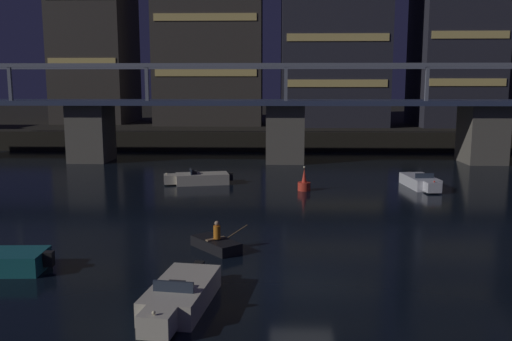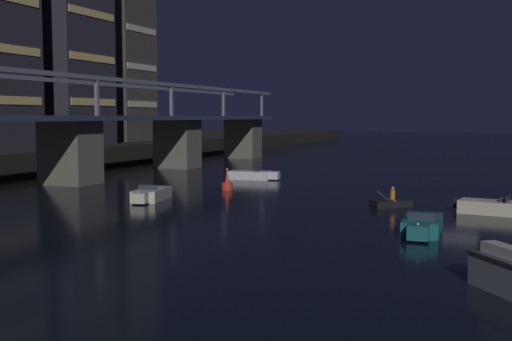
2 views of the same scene
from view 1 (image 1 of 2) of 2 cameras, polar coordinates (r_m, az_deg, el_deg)
The scene contains 10 objects.
ground_plane at distance 20.86m, azimuth 5.01°, elevation -11.74°, with size 400.00×400.00×0.00m, color black.
far_riverbank at distance 100.31m, azimuth 2.45°, elevation 5.42°, with size 240.00×80.00×2.20m, color black.
river_bridge at distance 52.22m, azimuth 3.07°, elevation 5.29°, with size 82.02×6.40×9.38m.
tower_central at distance 72.08m, azimuth 8.27°, elevation 15.77°, with size 13.32×9.92×27.85m.
tower_east_tall at distance 75.40m, azimuth 20.61°, elevation 15.23°, with size 9.94×10.23×28.45m.
speedboat_near_center at distance 18.62m, azimuth -8.10°, elevation -13.04°, with size 2.32×5.23×1.16m.
speedboat_near_right at distance 41.00m, azimuth 17.11°, elevation -1.17°, with size 2.17×5.23×1.16m.
speedboat_mid_center at distance 40.82m, azimuth -6.04°, elevation -0.86°, with size 5.21×2.60×1.16m.
channel_buoy at distance 38.20m, azimuth 5.13°, elevation -1.43°, with size 0.90×0.90×1.76m.
dinghy_with_paddler at distance 24.64m, azimuth -4.27°, elevation -7.76°, with size 2.66×2.70×1.36m.
Camera 1 is at (-1.18, -19.47, 7.38)m, focal length 37.66 mm.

